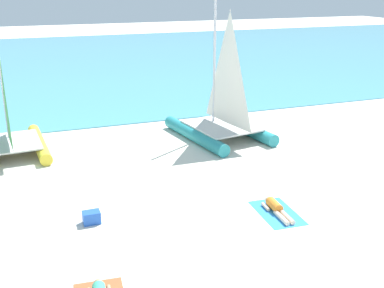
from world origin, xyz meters
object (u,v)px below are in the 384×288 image
at_px(sailboat_yellow, 9,134).
at_px(sailboat_teal, 221,118).
at_px(towel_middle, 277,213).
at_px(sunbather_middle, 276,208).
at_px(cooler_box, 92,217).

bearing_deg(sailboat_yellow, sailboat_teal, -10.17).
bearing_deg(sailboat_teal, towel_middle, -109.41).
bearing_deg(sunbather_middle, sailboat_teal, 83.23).
distance_m(sailboat_teal, sailboat_yellow, 8.85).
bearing_deg(sailboat_yellow, cooler_box, -76.66).
relative_size(sailboat_teal, cooler_box, 12.45).
distance_m(sailboat_yellow, sunbather_middle, 11.14).
distance_m(sailboat_teal, sunbather_middle, 7.37).
relative_size(towel_middle, cooler_box, 3.80).
bearing_deg(sailboat_teal, cooler_box, -147.48).
height_order(towel_middle, cooler_box, cooler_box).
bearing_deg(towel_middle, sailboat_yellow, 132.07).
distance_m(sunbather_middle, cooler_box, 5.51).
distance_m(towel_middle, sunbather_middle, 0.14).
bearing_deg(cooler_box, sunbather_middle, -13.21).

